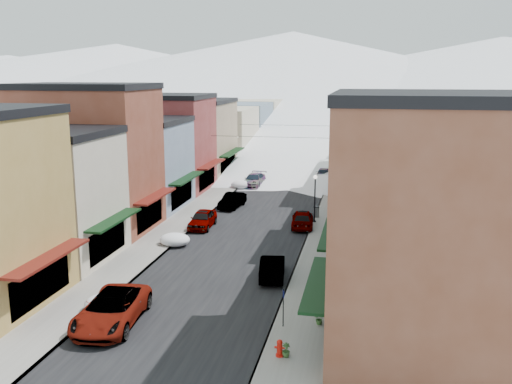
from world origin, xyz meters
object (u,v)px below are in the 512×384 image
at_px(car_silver_sedan, 203,219).
at_px(car_dark_hatch, 232,201).
at_px(fire_hydrant, 280,349).
at_px(streetlamp_near, 315,192).
at_px(trash_can, 316,212).
at_px(car_green_sedan, 272,267).
at_px(car_white_suv, 112,309).

height_order(car_silver_sedan, car_dark_hatch, car_silver_sedan).
relative_size(fire_hydrant, streetlamp_near, 0.20).
bearing_deg(car_silver_sedan, trash_can, 26.41).
height_order(car_dark_hatch, fire_hydrant, car_dark_hatch).
relative_size(car_silver_sedan, fire_hydrant, 5.39).
xyz_separation_m(car_dark_hatch, fire_hydrant, (9.46, -29.77, -0.20)).
xyz_separation_m(car_silver_sedan, car_green_sedan, (8.09, -11.13, -0.04)).
bearing_deg(trash_can, car_green_sedan, -94.99).
xyz_separation_m(car_silver_sedan, streetlamp_near, (9.50, 3.34, 2.07)).
bearing_deg(streetlamp_near, car_dark_hatch, 152.65).
bearing_deg(car_white_suv, car_green_sedan, 45.63).
bearing_deg(car_dark_hatch, car_green_sedan, -62.00).
bearing_deg(fire_hydrant, car_dark_hatch, 107.63).
distance_m(car_white_suv, car_dark_hatch, 27.77).
xyz_separation_m(trash_can, streetlamp_near, (0.00, -1.72, 2.18)).
relative_size(car_dark_hatch, trash_can, 4.38).
distance_m(trash_can, streetlamp_near, 2.78).
relative_size(car_white_suv, streetlamp_near, 1.47).
bearing_deg(fire_hydrant, streetlamp_near, 91.72).
xyz_separation_m(car_dark_hatch, trash_can, (8.70, -2.78, -0.07)).
height_order(car_silver_sedan, car_green_sedan, car_silver_sedan).
bearing_deg(fire_hydrant, car_silver_sedan, 115.06).
bearing_deg(car_dark_hatch, car_white_suv, -83.02).
xyz_separation_m(car_green_sedan, streetlamp_near, (1.41, 14.47, 2.11)).
bearing_deg(car_green_sedan, car_white_suv, 43.03).
height_order(car_white_suv, car_dark_hatch, car_white_suv).
height_order(car_white_suv, car_green_sedan, car_white_suv).
bearing_deg(streetlamp_near, fire_hydrant, -88.28).
bearing_deg(trash_can, car_dark_hatch, 162.27).
height_order(car_white_suv, car_silver_sedan, car_white_suv).
relative_size(trash_can, streetlamp_near, 0.24).
relative_size(car_white_suv, car_dark_hatch, 1.40).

